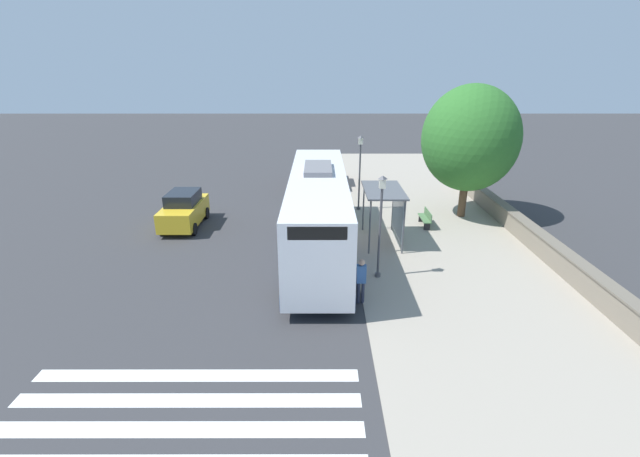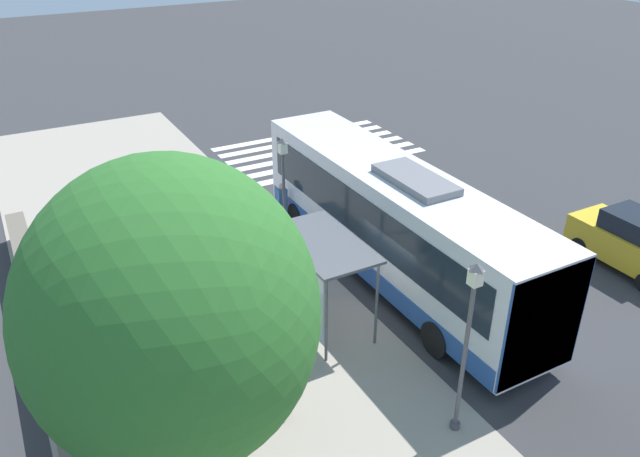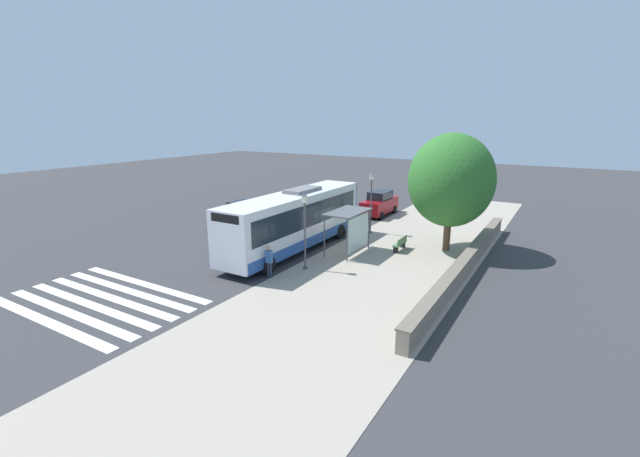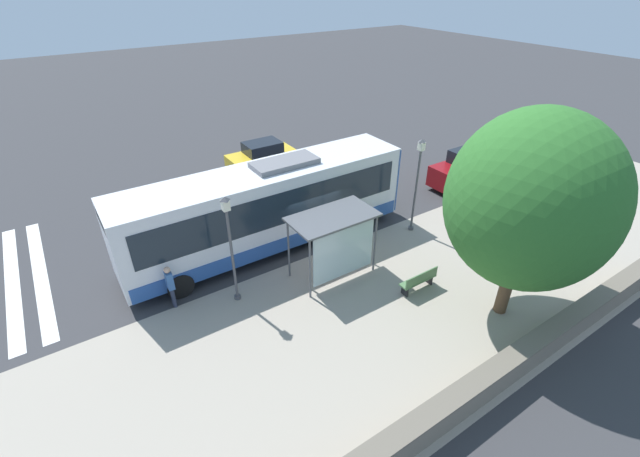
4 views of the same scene
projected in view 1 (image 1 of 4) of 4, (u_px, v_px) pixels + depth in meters
The scene contains 13 objects.
ground_plane at pixel (351, 238), 21.49m from camera, with size 120.00×120.00×0.00m, color #353538.
sidewalk_plaza at pixel (440, 238), 21.49m from camera, with size 9.00×44.00×0.02m.
crosswalk_stripes at pixel (170, 446), 9.73m from camera, with size 9.00×5.25×0.01m.
stone_wall at pixel (522, 229), 21.31m from camera, with size 0.60×20.00×1.00m.
bus at pixel (318, 211), 19.34m from camera, with size 2.62×12.29×3.83m.
bus_shelter at pixel (387, 198), 20.32m from camera, with size 1.83×3.30×2.66m.
pedestrian at pixel (361, 277), 15.27m from camera, with size 0.34×0.23×1.74m.
bench at pixel (426, 218), 22.93m from camera, with size 0.40×1.58×0.88m.
street_lamp_near at pixel (360, 167), 24.82m from camera, with size 0.28×0.28×4.42m.
street_lamp_far at pixel (381, 219), 16.66m from camera, with size 0.28×0.28×4.25m.
shade_tree at pixel (470, 139), 23.04m from camera, with size 5.18×5.18×7.29m.
parked_car_behind_bus at pixel (326, 171), 30.96m from camera, with size 1.84×4.57×2.07m.
parked_car_far_lane at pixel (184, 210), 22.78m from camera, with size 1.85×3.95×1.89m.
Camera 1 is at (1.58, 19.90, 8.11)m, focal length 24.00 mm.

